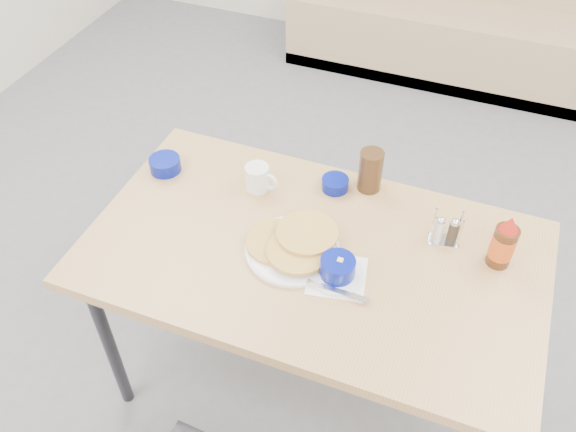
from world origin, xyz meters
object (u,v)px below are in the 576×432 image
(grits_setting, at_px, (337,270))
(butter_bowl, at_px, (335,184))
(pancake_plate, at_px, (293,246))
(booth_bench, at_px, (445,16))
(syrup_bottle, at_px, (503,244))
(dining_table, at_px, (313,264))
(creamer_bowl, at_px, (165,164))
(amber_tumbler, at_px, (370,171))
(condiment_caddy, at_px, (446,232))
(coffee_mug, at_px, (258,178))

(grits_setting, distance_m, butter_bowl, 0.39)
(pancake_plate, bearing_deg, booth_bench, 88.72)
(syrup_bottle, bearing_deg, butter_bowl, 165.99)
(booth_bench, bearing_deg, pancake_plate, -91.28)
(booth_bench, distance_m, pancake_plate, 2.59)
(syrup_bottle, bearing_deg, dining_table, -163.70)
(grits_setting, bearing_deg, pancake_plate, 162.05)
(creamer_bowl, bearing_deg, grits_setting, -19.14)
(pancake_plate, distance_m, grits_setting, 0.17)
(dining_table, xyz_separation_m, grits_setting, (0.10, -0.07, 0.09))
(amber_tumbler, bearing_deg, syrup_bottle, -22.17)
(pancake_plate, bearing_deg, amber_tumbler, 69.44)
(dining_table, height_order, grits_setting, grits_setting)
(condiment_caddy, xyz_separation_m, syrup_bottle, (0.17, -0.03, 0.04))
(grits_setting, bearing_deg, condiment_caddy, 44.30)
(pancake_plate, relative_size, amber_tumbler, 2.07)
(booth_bench, bearing_deg, syrup_bottle, -77.40)
(pancake_plate, height_order, syrup_bottle, syrup_bottle)
(condiment_caddy, bearing_deg, coffee_mug, 167.21)
(amber_tumbler, bearing_deg, pancake_plate, -110.56)
(syrup_bottle, bearing_deg, amber_tumbler, 157.83)
(booth_bench, bearing_deg, coffee_mug, -96.55)
(creamer_bowl, bearing_deg, pancake_plate, -19.47)
(pancake_plate, relative_size, creamer_bowl, 2.86)
(butter_bowl, bearing_deg, dining_table, -84.88)
(creamer_bowl, distance_m, amber_tumbler, 0.71)
(dining_table, xyz_separation_m, butter_bowl, (-0.03, 0.29, 0.08))
(creamer_bowl, distance_m, condiment_caddy, 0.98)
(coffee_mug, distance_m, amber_tumbler, 0.37)
(coffee_mug, distance_m, condiment_caddy, 0.63)
(dining_table, relative_size, coffee_mug, 11.79)
(coffee_mug, bearing_deg, syrup_bottle, -3.26)
(grits_setting, relative_size, creamer_bowl, 1.99)
(dining_table, height_order, coffee_mug, coffee_mug)
(amber_tumbler, bearing_deg, butter_bowl, -156.74)
(pancake_plate, xyz_separation_m, syrup_bottle, (0.59, 0.18, 0.06))
(grits_setting, distance_m, syrup_bottle, 0.49)
(creamer_bowl, relative_size, butter_bowl, 1.18)
(dining_table, xyz_separation_m, creamer_bowl, (-0.61, 0.17, 0.09))
(coffee_mug, relative_size, grits_setting, 0.55)
(grits_setting, bearing_deg, butter_bowl, 108.95)
(coffee_mug, bearing_deg, creamer_bowl, -175.33)
(dining_table, distance_m, coffee_mug, 0.35)
(butter_bowl, height_order, condiment_caddy, condiment_caddy)
(dining_table, distance_m, amber_tumbler, 0.37)
(creamer_bowl, bearing_deg, booth_bench, 75.51)
(booth_bench, xyz_separation_m, pancake_plate, (-0.06, -2.56, 0.43))
(syrup_bottle, bearing_deg, pancake_plate, -163.18)
(creamer_bowl, xyz_separation_m, butter_bowl, (0.58, 0.12, -0.00))
(coffee_mug, bearing_deg, booth_bench, 83.45)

